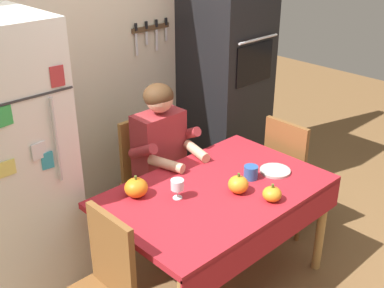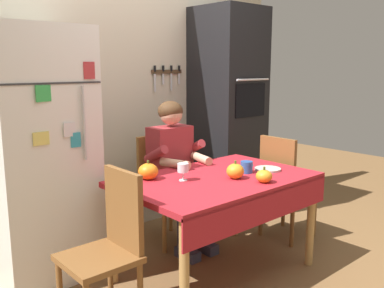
{
  "view_description": "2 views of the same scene",
  "coord_description": "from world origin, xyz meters",
  "px_view_note": "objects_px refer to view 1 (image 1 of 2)",
  "views": [
    {
      "loc": [
        -1.9,
        -1.67,
        2.29
      ],
      "look_at": [
        -0.03,
        0.28,
        1.0
      ],
      "focal_mm": 45.57,
      "sensor_mm": 36.0,
      "label": 1
    },
    {
      "loc": [
        -2.08,
        -1.98,
        1.53
      ],
      "look_at": [
        -0.14,
        0.21,
        0.99
      ],
      "focal_mm": 39.39,
      "sensor_mm": 36.0,
      "label": 2
    }
  ],
  "objects_px": {
    "chair_behind_person": "(150,173)",
    "coffee_mug": "(251,172)",
    "wall_oven": "(226,74)",
    "wine_glass": "(177,185)",
    "pumpkin_medium": "(238,184)",
    "pumpkin_small": "(272,194)",
    "dining_table": "(218,202)",
    "refrigerator": "(2,169)",
    "seated_person": "(166,154)",
    "pumpkin_large": "(136,188)",
    "serving_tray": "(275,171)",
    "chair_right_side": "(291,170)"
  },
  "relations": [
    {
      "from": "chair_right_side",
      "to": "chair_behind_person",
      "type": "bearing_deg",
      "value": 138.88
    },
    {
      "from": "coffee_mug",
      "to": "serving_tray",
      "type": "bearing_deg",
      "value": -17.4
    },
    {
      "from": "chair_right_side",
      "to": "pumpkin_large",
      "type": "height_order",
      "value": "chair_right_side"
    },
    {
      "from": "dining_table",
      "to": "wine_glass",
      "type": "distance_m",
      "value": 0.32
    },
    {
      "from": "wine_glass",
      "to": "pumpkin_medium",
      "type": "height_order",
      "value": "pumpkin_medium"
    },
    {
      "from": "dining_table",
      "to": "pumpkin_small",
      "type": "height_order",
      "value": "pumpkin_small"
    },
    {
      "from": "coffee_mug",
      "to": "chair_right_side",
      "type": "bearing_deg",
      "value": 10.88
    },
    {
      "from": "pumpkin_small",
      "to": "wine_glass",
      "type": "bearing_deg",
      "value": 133.58
    },
    {
      "from": "wine_glass",
      "to": "seated_person",
      "type": "bearing_deg",
      "value": 55.96
    },
    {
      "from": "dining_table",
      "to": "chair_right_side",
      "type": "height_order",
      "value": "chair_right_side"
    },
    {
      "from": "seated_person",
      "to": "serving_tray",
      "type": "height_order",
      "value": "seated_person"
    },
    {
      "from": "pumpkin_large",
      "to": "serving_tray",
      "type": "height_order",
      "value": "pumpkin_large"
    },
    {
      "from": "dining_table",
      "to": "seated_person",
      "type": "distance_m",
      "value": 0.62
    },
    {
      "from": "wine_glass",
      "to": "pumpkin_small",
      "type": "distance_m",
      "value": 0.56
    },
    {
      "from": "chair_behind_person",
      "to": "pumpkin_small",
      "type": "distance_m",
      "value": 1.12
    },
    {
      "from": "refrigerator",
      "to": "chair_behind_person",
      "type": "xyz_separation_m",
      "value": [
        1.04,
        -0.09,
        -0.39
      ]
    },
    {
      "from": "wall_oven",
      "to": "pumpkin_large",
      "type": "height_order",
      "value": "wall_oven"
    },
    {
      "from": "refrigerator",
      "to": "wall_oven",
      "type": "bearing_deg",
      "value": 1.14
    },
    {
      "from": "pumpkin_small",
      "to": "coffee_mug",
      "type": "bearing_deg",
      "value": 65.84
    },
    {
      "from": "wall_oven",
      "to": "wine_glass",
      "type": "bearing_deg",
      "value": -147.82
    },
    {
      "from": "refrigerator",
      "to": "wall_oven",
      "type": "height_order",
      "value": "wall_oven"
    },
    {
      "from": "refrigerator",
      "to": "wall_oven",
      "type": "distance_m",
      "value": 2.01
    },
    {
      "from": "chair_right_side",
      "to": "coffee_mug",
      "type": "distance_m",
      "value": 0.71
    },
    {
      "from": "wall_oven",
      "to": "seated_person",
      "type": "height_order",
      "value": "wall_oven"
    },
    {
      "from": "wine_glass",
      "to": "chair_behind_person",
      "type": "bearing_deg",
      "value": 63.96
    },
    {
      "from": "chair_behind_person",
      "to": "coffee_mug",
      "type": "height_order",
      "value": "chair_behind_person"
    },
    {
      "from": "pumpkin_large",
      "to": "pumpkin_medium",
      "type": "xyz_separation_m",
      "value": [
        0.47,
        -0.39,
        -0.0
      ]
    },
    {
      "from": "wine_glass",
      "to": "serving_tray",
      "type": "bearing_deg",
      "value": -16.61
    },
    {
      "from": "seated_person",
      "to": "serving_tray",
      "type": "distance_m",
      "value": 0.78
    },
    {
      "from": "dining_table",
      "to": "chair_behind_person",
      "type": "xyz_separation_m",
      "value": [
        0.09,
        0.79,
        -0.14
      ]
    },
    {
      "from": "chair_right_side",
      "to": "coffee_mug",
      "type": "relative_size",
      "value": 7.83
    },
    {
      "from": "wine_glass",
      "to": "serving_tray",
      "type": "xyz_separation_m",
      "value": [
        0.68,
        -0.2,
        -0.08
      ]
    },
    {
      "from": "coffee_mug",
      "to": "pumpkin_small",
      "type": "height_order",
      "value": "pumpkin_small"
    },
    {
      "from": "wall_oven",
      "to": "dining_table",
      "type": "xyz_separation_m",
      "value": [
        -1.05,
        -0.92,
        -0.39
      ]
    },
    {
      "from": "coffee_mug",
      "to": "pumpkin_medium",
      "type": "height_order",
      "value": "pumpkin_medium"
    },
    {
      "from": "dining_table",
      "to": "pumpkin_medium",
      "type": "distance_m",
      "value": 0.18
    },
    {
      "from": "seated_person",
      "to": "pumpkin_large",
      "type": "distance_m",
      "value": 0.58
    },
    {
      "from": "pumpkin_large",
      "to": "wine_glass",
      "type": "bearing_deg",
      "value": -49.5
    },
    {
      "from": "wall_oven",
      "to": "pumpkin_medium",
      "type": "height_order",
      "value": "wall_oven"
    },
    {
      "from": "wine_glass",
      "to": "serving_tray",
      "type": "relative_size",
      "value": 0.62
    },
    {
      "from": "chair_right_side",
      "to": "seated_person",
      "type": "bearing_deg",
      "value": 147.4
    },
    {
      "from": "refrigerator",
      "to": "chair_behind_person",
      "type": "height_order",
      "value": "refrigerator"
    },
    {
      "from": "wall_oven",
      "to": "pumpkin_large",
      "type": "bearing_deg",
      "value": -156.76
    },
    {
      "from": "wine_glass",
      "to": "pumpkin_medium",
      "type": "bearing_deg",
      "value": -33.2
    },
    {
      "from": "chair_right_side",
      "to": "serving_tray",
      "type": "height_order",
      "value": "chair_right_side"
    },
    {
      "from": "pumpkin_small",
      "to": "seated_person",
      "type": "bearing_deg",
      "value": 93.27
    },
    {
      "from": "chair_behind_person",
      "to": "chair_right_side",
      "type": "height_order",
      "value": "same"
    },
    {
      "from": "pumpkin_large",
      "to": "serving_tray",
      "type": "xyz_separation_m",
      "value": [
        0.84,
        -0.39,
        -0.05
      ]
    },
    {
      "from": "seated_person",
      "to": "coffee_mug",
      "type": "relative_size",
      "value": 10.48
    },
    {
      "from": "seated_person",
      "to": "pumpkin_large",
      "type": "height_order",
      "value": "seated_person"
    }
  ]
}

